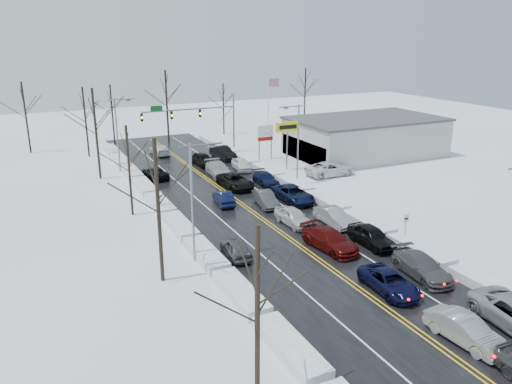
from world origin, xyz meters
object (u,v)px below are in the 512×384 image
dealership_building (365,137)px  traffic_signal_mast (200,116)px  oncoming_car_0 (224,204)px  tires_plus_sign (287,130)px  flagpole (269,106)px

dealership_building → traffic_signal_mast: bearing=154.1°
dealership_building → oncoming_car_0: dealership_building is taller
tires_plus_sign → flagpole: size_ratio=0.60×
traffic_signal_mast → oncoming_car_0: (-5.10, -20.92, -5.48)m
flagpole → dealership_building: size_ratio=0.49×
flagpole → oncoming_car_0: size_ratio=2.43×
traffic_signal_mast → tires_plus_sign: traffic_signal_mast is taller
flagpole → dealership_building: flagpole is taller
flagpole → oncoming_car_0: bearing=-126.3°
flagpole → dealership_building: (8.80, -12.00, -3.27)m
tires_plus_sign → oncoming_car_0: size_ratio=1.46×
tires_plus_sign → traffic_signal_mast: bearing=120.5°
oncoming_car_0 → tires_plus_sign: bearing=-136.0°
traffic_signal_mast → dealership_building: (20.53, -9.99, -2.82)m
traffic_signal_mast → oncoming_car_0: traffic_signal_mast is taller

